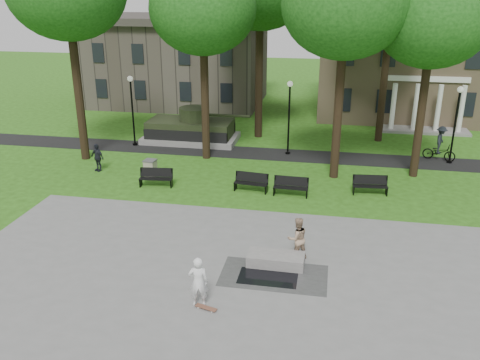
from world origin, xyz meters
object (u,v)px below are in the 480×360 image
(skateboarder, at_px, (198,282))
(park_bench_0, at_px, (156,177))
(cyclist, at_px, (440,146))
(friend_watching, at_px, (297,238))
(concrete_block, at_px, (276,259))
(trash_bin, at_px, (150,168))

(skateboarder, height_order, park_bench_0, skateboarder)
(skateboarder, relative_size, cyclist, 0.84)
(skateboarder, xyz_separation_m, friend_watching, (3.02, 3.84, -0.04))
(concrete_block, bearing_deg, friend_watching, 42.32)
(concrete_block, xyz_separation_m, park_bench_0, (-7.38, 7.21, 0.28))
(skateboarder, distance_m, cyclist, 20.84)
(concrete_block, bearing_deg, park_bench_0, 135.68)
(friend_watching, distance_m, cyclist, 16.00)
(skateboarder, xyz_separation_m, park_bench_0, (-5.12, 10.37, -0.41))
(skateboarder, height_order, cyclist, cyclist)
(friend_watching, height_order, park_bench_0, friend_watching)
(friend_watching, height_order, cyclist, cyclist)
(concrete_block, bearing_deg, trash_bin, 133.57)
(cyclist, xyz_separation_m, park_bench_0, (-15.90, -7.47, -0.36))
(friend_watching, xyz_separation_m, trash_bin, (-9.02, 8.00, -0.40))
(skateboarder, height_order, friend_watching, skateboarder)
(friend_watching, height_order, trash_bin, friend_watching)
(park_bench_0, relative_size, trash_bin, 1.91)
(skateboarder, bearing_deg, concrete_block, -138.48)
(park_bench_0, bearing_deg, cyclist, 19.32)
(cyclist, height_order, trash_bin, cyclist)
(park_bench_0, bearing_deg, friend_watching, -44.56)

